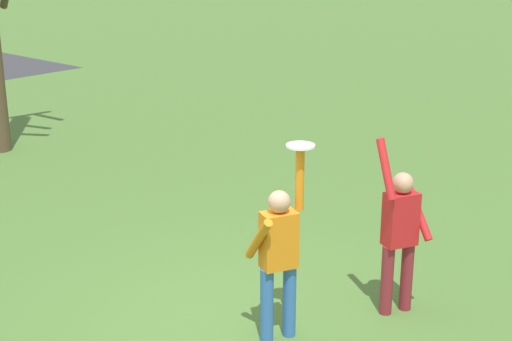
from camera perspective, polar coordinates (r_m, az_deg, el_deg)
ground_plane at (r=8.38m, az=-1.88°, el=-11.52°), size 120.00×120.00×0.00m
person_catcher at (r=7.65m, az=1.75°, el=-6.29°), size 0.58×0.51×2.08m
person_defender at (r=8.33m, az=10.95°, el=-4.56°), size 0.64×0.59×2.04m
frisbee_disc at (r=7.36m, az=3.42°, el=1.91°), size 0.29×0.29×0.02m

